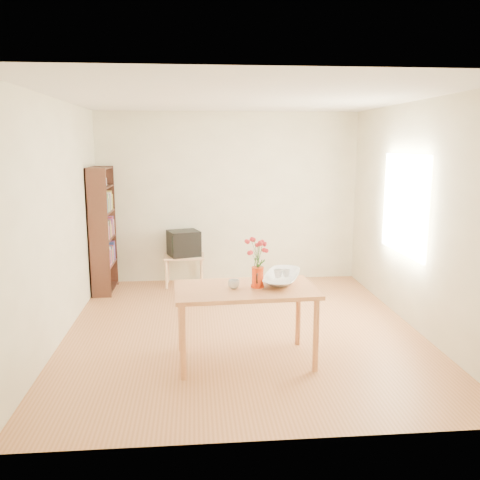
{
  "coord_description": "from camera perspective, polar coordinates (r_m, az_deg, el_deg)",
  "views": [
    {
      "loc": [
        -0.53,
        -5.56,
        2.11
      ],
      "look_at": [
        0.0,
        0.3,
        1.0
      ],
      "focal_mm": 38.0,
      "sensor_mm": 36.0,
      "label": 1
    }
  ],
  "objects": [
    {
      "name": "bookshelf",
      "position": [
        7.54,
        -15.15,
        0.61
      ],
      "size": [
        0.28,
        0.7,
        1.8
      ],
      "color": "black",
      "rests_on": "ground"
    },
    {
      "name": "pitcher",
      "position": [
        4.92,
        1.98,
        -4.27
      ],
      "size": [
        0.13,
        0.21,
        0.2
      ],
      "rotation": [
        0.0,
        0.0,
        -0.19
      ],
      "color": "#E93A0D",
      "rests_on": "table"
    },
    {
      "name": "flowers",
      "position": [
        4.86,
        2.01,
        -1.33
      ],
      "size": [
        0.23,
        0.23,
        0.32
      ],
      "primitive_type": null,
      "color": "#EE3842",
      "rests_on": "pitcher"
    },
    {
      "name": "mug",
      "position": [
        4.88,
        -0.7,
        -4.97
      ],
      "size": [
        0.12,
        0.12,
        0.09
      ],
      "primitive_type": "imported",
      "rotation": [
        0.0,
        0.0,
        3.19
      ],
      "color": "white",
      "rests_on": "table"
    },
    {
      "name": "teacup_b",
      "position": [
        5.14,
        5.21,
        -2.55
      ],
      "size": [
        0.08,
        0.08,
        0.07
      ],
      "primitive_type": "imported",
      "rotation": [
        0.0,
        0.0,
        1.5
      ],
      "color": "white",
      "rests_on": "bowl"
    },
    {
      "name": "tv_stand",
      "position": [
        7.73,
        -6.3,
        -2.26
      ],
      "size": [
        0.6,
        0.45,
        0.46
      ],
      "color": "tan",
      "rests_on": "ground"
    },
    {
      "name": "room",
      "position": [
        5.65,
        0.56,
        2.45
      ],
      "size": [
        4.5,
        4.5,
        4.5
      ],
      "color": "#A9673C",
      "rests_on": "ground"
    },
    {
      "name": "table",
      "position": [
        4.95,
        0.6,
        -6.32
      ],
      "size": [
        1.4,
        0.85,
        0.75
      ],
      "rotation": [
        0.0,
        0.0,
        0.05
      ],
      "color": "#BF7041",
      "rests_on": "ground"
    },
    {
      "name": "teacup_a",
      "position": [
        5.1,
        4.31,
        -2.6
      ],
      "size": [
        0.11,
        0.11,
        0.07
      ],
      "primitive_type": "imported",
      "rotation": [
        0.0,
        0.0,
        0.58
      ],
      "color": "white",
      "rests_on": "bowl"
    },
    {
      "name": "bowl",
      "position": [
        5.1,
        4.76,
        -2.11
      ],
      "size": [
        0.63,
        0.63,
        0.47
      ],
      "primitive_type": "imported",
      "rotation": [
        0.0,
        0.0,
        -0.32
      ],
      "color": "white",
      "rests_on": "table"
    },
    {
      "name": "television",
      "position": [
        7.68,
        -6.34,
        -0.3
      ],
      "size": [
        0.53,
        0.52,
        0.38
      ],
      "rotation": [
        0.0,
        0.0,
        0.31
      ],
      "color": "black",
      "rests_on": "tv_stand"
    }
  ]
}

